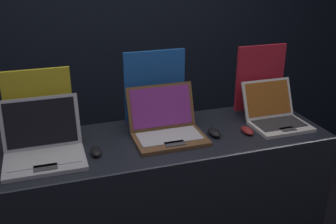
{
  "coord_description": "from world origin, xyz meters",
  "views": [
    {
      "loc": [
        -0.62,
        -1.57,
        1.94
      ],
      "look_at": [
        -0.0,
        0.31,
        1.14
      ],
      "focal_mm": 42.0,
      "sensor_mm": 36.0,
      "label": 1
    }
  ],
  "objects_px": {
    "mouse_middle": "(214,132)",
    "mouse_back": "(247,131)",
    "promo_stand_front": "(39,108)",
    "promo_stand_middle": "(155,89)",
    "promo_stand_back": "(260,81)",
    "laptop_middle": "(167,126)",
    "laptop_front": "(43,146)",
    "laptop_back": "(275,115)",
    "mouse_front": "(96,151)"
  },
  "relations": [
    {
      "from": "promo_stand_middle",
      "to": "promo_stand_front",
      "type": "bearing_deg",
      "value": -174.69
    },
    {
      "from": "mouse_middle",
      "to": "mouse_back",
      "type": "bearing_deg",
      "value": -9.7
    },
    {
      "from": "promo_stand_middle",
      "to": "promo_stand_back",
      "type": "xyz_separation_m",
      "value": [
        0.67,
        -0.06,
        -0.0
      ]
    },
    {
      "from": "laptop_middle",
      "to": "mouse_back",
      "type": "height_order",
      "value": "laptop_middle"
    },
    {
      "from": "laptop_middle",
      "to": "mouse_back",
      "type": "distance_m",
      "value": 0.46
    },
    {
      "from": "promo_stand_back",
      "to": "mouse_front",
      "type": "bearing_deg",
      "value": -166.48
    },
    {
      "from": "promo_stand_middle",
      "to": "mouse_back",
      "type": "height_order",
      "value": "promo_stand_middle"
    },
    {
      "from": "mouse_middle",
      "to": "promo_stand_front",
      "type": "bearing_deg",
      "value": 165.58
    },
    {
      "from": "laptop_front",
      "to": "promo_stand_back",
      "type": "relative_size",
      "value": 0.89
    },
    {
      "from": "laptop_middle",
      "to": "promo_stand_middle",
      "type": "distance_m",
      "value": 0.27
    },
    {
      "from": "laptop_front",
      "to": "mouse_middle",
      "type": "bearing_deg",
      "value": -1.67
    },
    {
      "from": "promo_stand_middle",
      "to": "promo_stand_back",
      "type": "distance_m",
      "value": 0.67
    },
    {
      "from": "laptop_middle",
      "to": "mouse_back",
      "type": "bearing_deg",
      "value": -13.0
    },
    {
      "from": "promo_stand_front",
      "to": "promo_stand_middle",
      "type": "distance_m",
      "value": 0.66
    },
    {
      "from": "promo_stand_middle",
      "to": "laptop_back",
      "type": "bearing_deg",
      "value": -21.46
    },
    {
      "from": "mouse_middle",
      "to": "laptop_back",
      "type": "xyz_separation_m",
      "value": [
        0.41,
        0.03,
        0.04
      ]
    },
    {
      "from": "mouse_front",
      "to": "promo_stand_back",
      "type": "distance_m",
      "value": 1.12
    },
    {
      "from": "mouse_back",
      "to": "promo_stand_back",
      "type": "bearing_deg",
      "value": 51.09
    },
    {
      "from": "mouse_front",
      "to": "laptop_back",
      "type": "bearing_deg",
      "value": 2.72
    },
    {
      "from": "mouse_front",
      "to": "promo_stand_back",
      "type": "xyz_separation_m",
      "value": [
        1.08,
        0.26,
        0.19
      ]
    },
    {
      "from": "promo_stand_front",
      "to": "mouse_middle",
      "type": "relative_size",
      "value": 3.41
    },
    {
      "from": "laptop_front",
      "to": "mouse_front",
      "type": "distance_m",
      "value": 0.26
    },
    {
      "from": "mouse_middle",
      "to": "promo_stand_back",
      "type": "height_order",
      "value": "promo_stand_back"
    },
    {
      "from": "laptop_back",
      "to": "mouse_back",
      "type": "relative_size",
      "value": 3.13
    },
    {
      "from": "promo_stand_front",
      "to": "laptop_back",
      "type": "height_order",
      "value": "promo_stand_front"
    },
    {
      "from": "laptop_middle",
      "to": "laptop_back",
      "type": "distance_m",
      "value": 0.67
    },
    {
      "from": "mouse_middle",
      "to": "promo_stand_back",
      "type": "distance_m",
      "value": 0.51
    },
    {
      "from": "mouse_front",
      "to": "promo_stand_back",
      "type": "bearing_deg",
      "value": 13.52
    },
    {
      "from": "promo_stand_back",
      "to": "mouse_back",
      "type": "bearing_deg",
      "value": -128.91
    },
    {
      "from": "mouse_back",
      "to": "mouse_middle",
      "type": "bearing_deg",
      "value": 170.3
    },
    {
      "from": "laptop_back",
      "to": "mouse_back",
      "type": "bearing_deg",
      "value": -163.43
    },
    {
      "from": "laptop_front",
      "to": "mouse_back",
      "type": "height_order",
      "value": "laptop_front"
    },
    {
      "from": "mouse_front",
      "to": "laptop_middle",
      "type": "bearing_deg",
      "value": 12.3
    },
    {
      "from": "laptop_front",
      "to": "laptop_back",
      "type": "xyz_separation_m",
      "value": [
        1.32,
        0.01,
        -0.01
      ]
    },
    {
      "from": "laptop_front",
      "to": "laptop_back",
      "type": "distance_m",
      "value": 1.32
    },
    {
      "from": "mouse_back",
      "to": "promo_stand_back",
      "type": "xyz_separation_m",
      "value": [
        0.22,
        0.27,
        0.19
      ]
    },
    {
      "from": "promo_stand_middle",
      "to": "laptop_front",
      "type": "bearing_deg",
      "value": -157.7
    },
    {
      "from": "laptop_front",
      "to": "mouse_back",
      "type": "distance_m",
      "value": 1.11
    },
    {
      "from": "mouse_middle",
      "to": "promo_stand_middle",
      "type": "xyz_separation_m",
      "value": [
        -0.26,
        0.3,
        0.19
      ]
    },
    {
      "from": "laptop_back",
      "to": "promo_stand_middle",
      "type": "bearing_deg",
      "value": 158.54
    },
    {
      "from": "mouse_front",
      "to": "promo_stand_front",
      "type": "relative_size",
      "value": 0.27
    },
    {
      "from": "laptop_back",
      "to": "laptop_front",
      "type": "bearing_deg",
      "value": -179.73
    },
    {
      "from": "mouse_back",
      "to": "promo_stand_back",
      "type": "height_order",
      "value": "promo_stand_back"
    },
    {
      "from": "mouse_middle",
      "to": "promo_stand_middle",
      "type": "bearing_deg",
      "value": 130.96
    },
    {
      "from": "laptop_front",
      "to": "laptop_back",
      "type": "height_order",
      "value": "laptop_front"
    },
    {
      "from": "laptop_middle",
      "to": "promo_stand_middle",
      "type": "bearing_deg",
      "value": 90.0
    },
    {
      "from": "laptop_front",
      "to": "mouse_front",
      "type": "xyz_separation_m",
      "value": [
        0.25,
        -0.04,
        -0.05
      ]
    },
    {
      "from": "promo_stand_front",
      "to": "promo_stand_back",
      "type": "bearing_deg",
      "value": 0.25
    },
    {
      "from": "laptop_front",
      "to": "promo_stand_front",
      "type": "relative_size",
      "value": 0.97
    },
    {
      "from": "promo_stand_front",
      "to": "mouse_back",
      "type": "bearing_deg",
      "value": -13.62
    }
  ]
}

